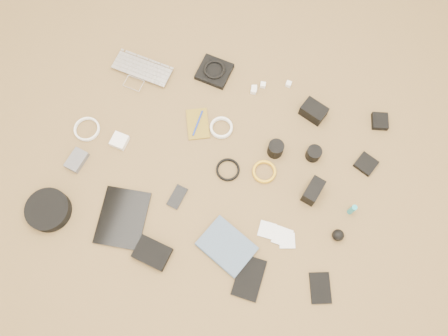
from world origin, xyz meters
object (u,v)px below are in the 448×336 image
(dslr_camera, at_px, (314,111))
(tablet, at_px, (123,218))
(headphone_case, at_px, (48,210))
(paperback, at_px, (214,261))
(phone, at_px, (177,197))
(laptop, at_px, (139,76))

(dslr_camera, bearing_deg, tablet, -112.51)
(headphone_case, height_order, paperback, headphone_case)
(tablet, xyz_separation_m, phone, (0.20, 0.16, -0.00))
(dslr_camera, distance_m, headphone_case, 1.30)
(phone, height_order, headphone_case, headphone_case)
(dslr_camera, relative_size, tablet, 0.44)
(laptop, height_order, tablet, laptop)
(paperback, bearing_deg, tablet, 105.32)
(tablet, relative_size, paperback, 1.17)
(laptop, relative_size, paperback, 1.31)
(tablet, bearing_deg, phone, 31.73)
(tablet, distance_m, paperback, 0.45)
(dslr_camera, xyz_separation_m, paperback, (-0.24, -0.82, -0.02))
(dslr_camera, distance_m, phone, 0.77)
(dslr_camera, height_order, headphone_case, dslr_camera)
(laptop, distance_m, paperback, 0.99)
(tablet, distance_m, phone, 0.26)
(dslr_camera, relative_size, phone, 1.08)
(headphone_case, bearing_deg, phone, 24.28)
(tablet, bearing_deg, headphone_case, -175.42)
(laptop, relative_size, tablet, 1.11)
(laptop, xyz_separation_m, tablet, (0.19, -0.70, -0.01))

